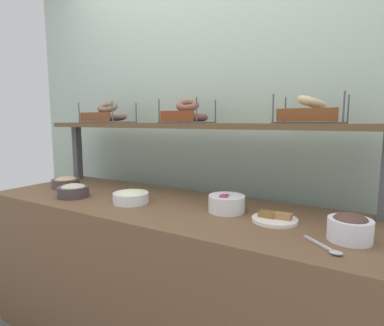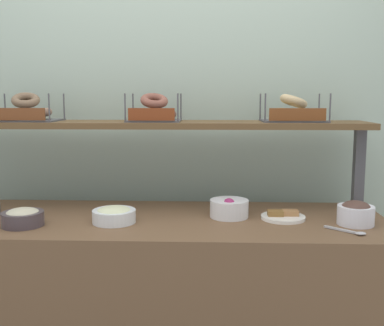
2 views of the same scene
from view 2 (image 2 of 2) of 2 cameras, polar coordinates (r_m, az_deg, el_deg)
back_wall at (r=2.65m, az=-3.49°, el=3.69°), size 3.35×0.06×2.40m
deli_counter at (r=2.32m, az=-4.75°, el=-16.93°), size 2.15×0.70×0.85m
shelf_riser_right at (r=2.49m, az=19.71°, el=-0.54°), size 0.05×0.05×0.40m
upper_shelf at (r=2.37m, az=-4.19°, el=4.73°), size 2.11×0.32×0.03m
bowl_scallion_spread at (r=2.11m, az=-9.51°, el=-6.24°), size 0.19×0.19×0.07m
bowl_beet_salad at (r=2.18m, az=4.57°, el=-5.49°), size 0.18×0.18×0.10m
bowl_chocolate_spread at (r=2.17m, az=19.38°, el=-5.77°), size 0.16×0.16×0.11m
bowl_tuna_salad at (r=2.16m, az=-19.98°, el=-6.23°), size 0.18×0.18×0.08m
serving_plate_white at (r=2.19m, az=11.06°, el=-6.42°), size 0.20×0.20×0.04m
serving_spoon_near_plate at (r=2.04m, az=18.89°, el=-7.95°), size 0.14×0.13×0.01m
bagel_basket_poppy at (r=2.53m, az=-19.68°, el=5.92°), size 0.33×0.25×0.15m
bagel_basket_cinnamon_raisin at (r=2.38m, az=-4.68°, el=6.26°), size 0.27×0.26×0.15m
bagel_basket_plain at (r=2.40m, az=12.24°, el=6.12°), size 0.32×0.24×0.14m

